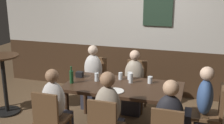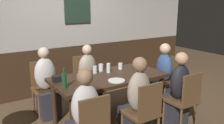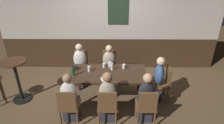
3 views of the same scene
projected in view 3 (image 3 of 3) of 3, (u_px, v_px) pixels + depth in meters
The scene contains 24 objects.
ground_plane at pixel (109, 98), 4.87m from camera, with size 12.00×12.00×0.00m, color brown.
wall_back at pixel (110, 27), 5.73m from camera, with size 6.40×0.13×2.60m.
dining_table at pixel (108, 76), 4.57m from camera, with size 1.75×0.86×0.74m.
chair_right_near at pixel (146, 105), 3.89m from camera, with size 0.40×0.40×0.88m.
chair_mid_near at pixel (107, 105), 3.90m from camera, with size 0.40×0.40×0.88m.
chair_left_far at pixel (81, 65), 5.40m from camera, with size 0.40×0.40×0.88m.
chair_head_east at pixel (163, 82), 4.64m from camera, with size 0.40×0.40×0.88m.
chair_left_near at pixel (69, 105), 3.90m from camera, with size 0.40×0.40×0.88m.
chair_mid_far at pixel (109, 65), 5.39m from camera, with size 0.40×0.40×0.88m.
person_right_near at pixel (145, 101), 4.04m from camera, with size 0.34×0.37×1.15m.
person_mid_near at pixel (108, 100), 4.04m from camera, with size 0.34×0.37×1.18m.
person_left_far at pixel (80, 68), 5.26m from camera, with size 0.34×0.37×1.15m.
person_head_east at pixel (156, 82), 4.64m from camera, with size 0.37×0.34×1.14m.
person_left_near at pixel (70, 101), 4.06m from camera, with size 0.34×0.37×1.14m.
person_mid_far at pixel (109, 69), 5.26m from camera, with size 0.34×0.37×1.12m.
beer_glass_tall at pixel (89, 69), 4.56m from camera, with size 0.07×0.07×0.13m.
pint_glass_pale at pixel (112, 67), 4.63m from camera, with size 0.06×0.06×0.16m.
beer_glass_half at pixel (104, 66), 4.73m from camera, with size 0.06×0.06×0.12m.
pint_glass_amber at pixel (110, 65), 4.77m from camera, with size 0.08×0.08×0.12m.
tumbler_water at pixel (124, 66), 4.70m from camera, with size 0.07×0.07×0.11m.
beer_bottle_green at pixel (73, 72), 4.36m from camera, with size 0.06×0.06×0.27m.
plate_white_large at pixel (106, 79), 4.29m from camera, with size 0.25×0.25×0.01m, color white.
condiment_caddy at pixel (76, 68), 4.66m from camera, with size 0.11×0.09×0.09m, color black.
side_bar_table at pixel (17, 78), 4.57m from camera, with size 0.56×0.56×1.05m.
Camera 3 is at (0.12, -3.90, 3.06)m, focal length 31.59 mm.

